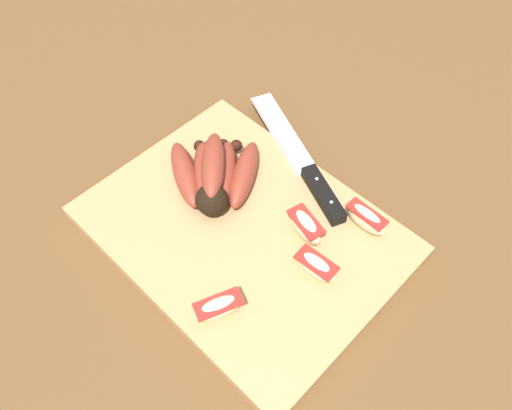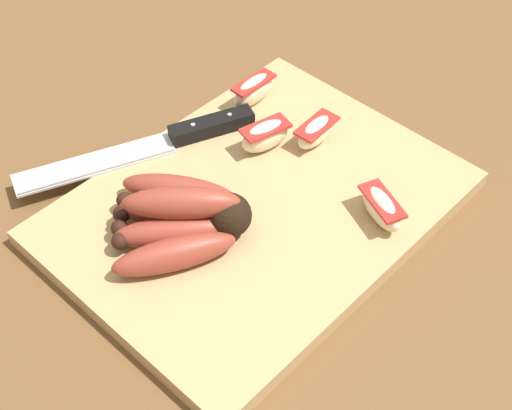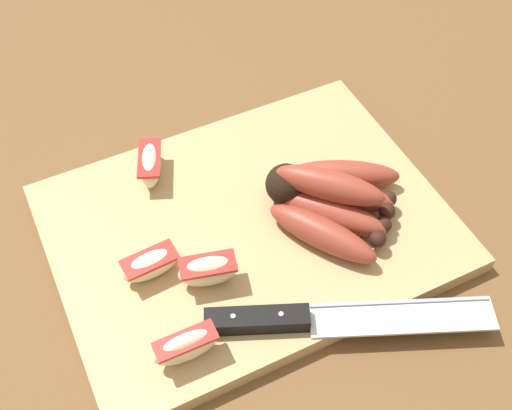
{
  "view_description": "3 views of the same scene",
  "coord_description": "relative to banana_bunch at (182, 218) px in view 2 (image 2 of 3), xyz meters",
  "views": [
    {
      "loc": [
        -0.28,
        0.26,
        0.61
      ],
      "look_at": [
        0.01,
        -0.04,
        0.05
      ],
      "focal_mm": 35.9,
      "sensor_mm": 36.0,
      "label": 1
    },
    {
      "loc": [
        0.41,
        0.37,
        0.6
      ],
      "look_at": [
        0.04,
        0.01,
        0.05
      ],
      "focal_mm": 52.8,
      "sensor_mm": 36.0,
      "label": 2
    },
    {
      "loc": [
        -0.17,
        -0.39,
        0.58
      ],
      "look_at": [
        0.02,
        -0.01,
        0.04
      ],
      "focal_mm": 45.38,
      "sensor_mm": 36.0,
      "label": 3
    }
  ],
  "objects": [
    {
      "name": "apple_wedge_near",
      "position": [
        -0.15,
        -0.03,
        -0.0
      ],
      "size": [
        0.06,
        0.04,
        0.04
      ],
      "color": "beige",
      "rests_on": "cutting_board"
    },
    {
      "name": "apple_wedge_middle",
      "position": [
        -0.2,
        -0.09,
        -0.0
      ],
      "size": [
        0.06,
        0.02,
        0.04
      ],
      "color": "beige",
      "rests_on": "cutting_board"
    },
    {
      "name": "cutting_board",
      "position": [
        -0.08,
        0.02,
        -0.03
      ],
      "size": [
        0.41,
        0.31,
        0.02
      ],
      "primitive_type": "cube",
      "color": "tan",
      "rests_on": "ground_plane"
    },
    {
      "name": "chefs_knife",
      "position": [
        -0.08,
        -0.11,
        -0.02
      ],
      "size": [
        0.27,
        0.14,
        0.02
      ],
      "color": "silver",
      "rests_on": "cutting_board"
    },
    {
      "name": "apple_wedge_far",
      "position": [
        -0.15,
        0.13,
        -0.0
      ],
      "size": [
        0.05,
        0.07,
        0.03
      ],
      "color": "beige",
      "rests_on": "cutting_board"
    },
    {
      "name": "ground_plane",
      "position": [
        -0.09,
        0.03,
        -0.04
      ],
      "size": [
        6.0,
        6.0,
        0.0
      ],
      "primitive_type": "plane",
      "color": "brown"
    },
    {
      "name": "banana_bunch",
      "position": [
        0.0,
        0.0,
        0.0
      ],
      "size": [
        0.17,
        0.16,
        0.06
      ],
      "color": "black",
      "rests_on": "cutting_board"
    },
    {
      "name": "apple_wedge_extra",
      "position": [
        -0.2,
        0.01,
        -0.01
      ],
      "size": [
        0.06,
        0.03,
        0.03
      ],
      "color": "beige",
      "rests_on": "cutting_board"
    }
  ]
}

